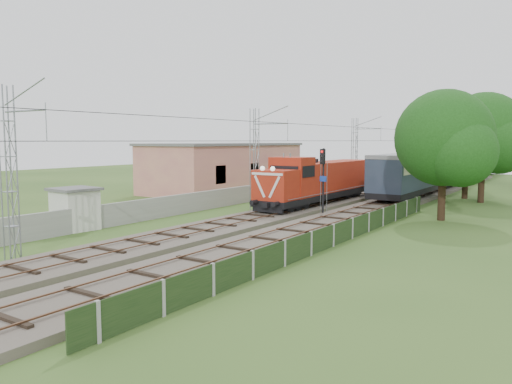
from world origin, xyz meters
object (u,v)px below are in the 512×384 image
Objects in this scene: coach_rake at (485,159)px; relay_hut at (75,209)px; signal_post at (323,170)px; locomotive at (318,181)px.

coach_rake reaches higher than relay_hut.
coach_rake is 54.28m from signal_post.
locomotive reaches higher than coach_rake.
relay_hut is (-10.42, -13.21, -2.09)m from signal_post.
coach_rake is 19.00× the size of signal_post.
coach_rake is 34.22× the size of relay_hut.
relay_hut is (-12.40, -67.45, -1.28)m from coach_rake.
coach_rake is at bearing 84.17° from locomotive.
locomotive is at bearing -95.83° from coach_rake.
relay_hut is at bearing -100.42° from coach_rake.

